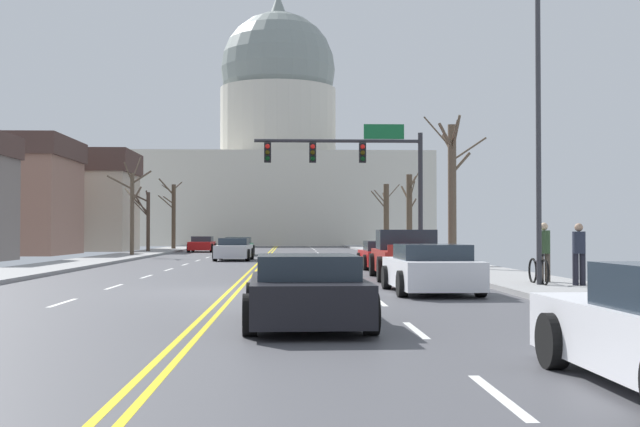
{
  "coord_description": "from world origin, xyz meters",
  "views": [
    {
      "loc": [
        1.51,
        -21.45,
        1.57
      ],
      "look_at": [
        3.26,
        27.52,
        2.65
      ],
      "focal_mm": 45.83,
      "sensor_mm": 36.0,
      "label": 1
    }
  ],
  "objects": [
    {
      "name": "ground",
      "position": [
        0.0,
        -0.0,
        0.02
      ],
      "size": [
        20.0,
        180.0,
        0.2
      ],
      "color": "#49494E"
    },
    {
      "name": "signal_gantry",
      "position": [
        4.73,
        16.62,
        4.8
      ],
      "size": [
        7.91,
        0.41,
        6.47
      ],
      "color": "#28282D",
      "rests_on": "ground"
    },
    {
      "name": "street_lamp_right",
      "position": [
        7.98,
        0.31,
        5.3
      ],
      "size": [
        1.97,
        0.24,
        8.91
      ],
      "color": "#333338",
      "rests_on": "ground"
    },
    {
      "name": "capitol_building",
      "position": [
        0.0,
        74.02,
        10.04
      ],
      "size": [
        34.08,
        18.35,
        29.67
      ],
      "color": "beige",
      "rests_on": "ground"
    },
    {
      "name": "sedan_near_00",
      "position": [
        5.4,
        12.75,
        0.55
      ],
      "size": [
        1.97,
        4.59,
        1.17
      ],
      "color": "#B71414",
      "rests_on": "ground"
    },
    {
      "name": "pickup_truck_near_01",
      "position": [
        5.4,
        5.57,
        0.72
      ],
      "size": [
        2.45,
        5.8,
        1.63
      ],
      "color": "maroon",
      "rests_on": "ground"
    },
    {
      "name": "sedan_near_02",
      "position": [
        5.09,
        -0.69,
        0.6
      ],
      "size": [
        2.18,
        4.47,
        1.24
      ],
      "color": "silver",
      "rests_on": "ground"
    },
    {
      "name": "sedan_near_03",
      "position": [
        1.77,
        -7.83,
        0.57
      ],
      "size": [
        2.16,
        4.35,
        1.18
      ],
      "color": "black",
      "rests_on": "ground"
    },
    {
      "name": "sedan_oncoming_00",
      "position": [
        -1.57,
        22.99,
        0.58
      ],
      "size": [
        2.04,
        4.4,
        1.21
      ],
      "color": "silver",
      "rests_on": "ground"
    },
    {
      "name": "sedan_oncoming_01",
      "position": [
        -1.93,
        32.33,
        0.56
      ],
      "size": [
        2.08,
        4.68,
        1.19
      ],
      "color": "#1E7247",
      "rests_on": "ground"
    },
    {
      "name": "sedan_oncoming_02",
      "position": [
        -5.28,
        41.28,
        0.57
      ],
      "size": [
        1.92,
        4.39,
        1.19
      ],
      "color": "#B71414",
      "rests_on": "ground"
    },
    {
      "name": "flank_building_01",
      "position": [
        -17.61,
        45.26,
        4.08
      ],
      "size": [
        12.89,
        7.59,
        8.04
      ],
      "color": "#B2A38E",
      "rests_on": "ground"
    },
    {
      "name": "bare_tree_00",
      "position": [
        7.83,
        32.41,
        2.56
      ],
      "size": [
        2.0,
        1.96,
        4.59
      ],
      "color": "#4C3D2D",
      "rests_on": "ground"
    },
    {
      "name": "bare_tree_01",
      "position": [
        -8.21,
        28.83,
        3.08
      ],
      "size": [
        2.68,
        2.07,
        6.09
      ],
      "color": "brown",
      "rests_on": "ground"
    },
    {
      "name": "bare_tree_02",
      "position": [
        8.6,
        27.07,
        2.7
      ],
      "size": [
        1.01,
        2.67,
        4.88
      ],
      "color": "#4C3D2D",
      "rests_on": "ground"
    },
    {
      "name": "bare_tree_03",
      "position": [
        -8.28,
        46.76,
        3.0
      ],
      "size": [
        1.87,
        1.88,
        5.85
      ],
      "color": "#4C3D2D",
      "rests_on": "ground"
    },
    {
      "name": "bare_tree_04",
      "position": [
        7.86,
        10.37,
        3.27
      ],
      "size": [
        2.55,
        2.25,
        6.08
      ],
      "color": "brown",
      "rests_on": "ground"
    },
    {
      "name": "bare_tree_05",
      "position": [
        -8.94,
        38.11,
        2.59
      ],
      "size": [
        1.43,
        1.85,
        4.45
      ],
      "color": "#423328",
      "rests_on": "ground"
    },
    {
      "name": "pedestrian_00",
      "position": [
        9.14,
        -0.1,
        1.06
      ],
      "size": [
        0.35,
        0.34,
        1.65
      ],
      "color": "black",
      "rests_on": "ground"
    },
    {
      "name": "pedestrian_01",
      "position": [
        8.7,
        1.48,
        1.07
      ],
      "size": [
        0.35,
        0.34,
        1.68
      ],
      "color": "#4C4238",
      "rests_on": "ground"
    },
    {
      "name": "bicycle_parked",
      "position": [
        8.28,
        0.63,
        0.49
      ],
      "size": [
        0.12,
        1.77,
        0.85
      ],
      "color": "black",
      "rests_on": "ground"
    }
  ]
}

